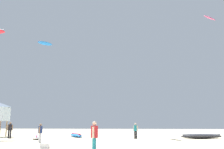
% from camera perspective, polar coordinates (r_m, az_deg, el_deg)
% --- Properties ---
extents(person_foreground, '(0.39, 0.57, 1.73)m').
position_cam_1_polar(person_foreground, '(13.36, -4.24, -14.15)').
color(person_foreground, teal).
rests_on(person_foreground, ground).
extents(person_midground, '(0.48, 0.37, 1.64)m').
position_cam_1_polar(person_midground, '(26.25, 5.63, -12.93)').
color(person_midground, black).
rests_on(person_midground, ground).
extents(person_left, '(0.36, 0.53, 1.60)m').
position_cam_1_polar(person_left, '(21.84, -16.74, -12.88)').
color(person_left, silver).
rests_on(person_left, ground).
extents(person_right, '(0.53, 0.39, 1.74)m').
position_cam_1_polar(person_right, '(29.50, -23.15, -11.81)').
color(person_right, black).
rests_on(person_right, ground).
extents(kite_grounded_near, '(4.63, 1.96, 0.58)m').
position_cam_1_polar(kite_grounded_near, '(28.01, 20.52, -13.62)').
color(kite_grounded_near, '#2D2D33').
rests_on(kite_grounded_near, ground).
extents(kite_grounded_mid, '(2.65, 3.66, 0.46)m').
position_cam_1_polar(kite_grounded_mid, '(29.80, -8.57, -14.13)').
color(kite_grounded_mid, blue).
rests_on(kite_grounded_mid, ground).
extents(kite_grounded_far, '(1.99, 3.29, 0.38)m').
position_cam_1_polar(kite_grounded_far, '(26.94, -17.55, -14.08)').
color(kite_grounded_far, white).
rests_on(kite_grounded_far, ground).
extents(cooler_box, '(0.56, 0.36, 0.32)m').
position_cam_1_polar(cooler_box, '(17.09, -15.71, -16.04)').
color(cooler_box, white).
rests_on(cooler_box, ground).
extents(kite_aloft_1, '(2.83, 2.72, 0.71)m').
position_cam_1_polar(kite_aloft_1, '(50.29, -15.67, 7.17)').
color(kite_aloft_1, blue).
extents(kite_aloft_2, '(2.59, 2.27, 0.68)m').
position_cam_1_polar(kite_aloft_2, '(38.93, 22.26, 12.38)').
color(kite_aloft_2, '#E5598C').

